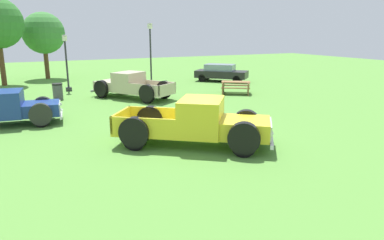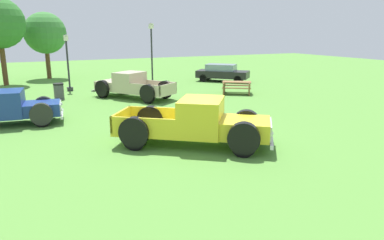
# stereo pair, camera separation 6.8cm
# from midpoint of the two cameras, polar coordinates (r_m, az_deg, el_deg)

# --- Properties ---
(ground_plane) EXTENTS (80.00, 80.00, 0.00)m
(ground_plane) POSITION_cam_midpoint_polar(r_m,az_deg,el_deg) (13.14, 0.51, -3.11)
(ground_plane) COLOR #548C38
(pickup_truck_foreground) EXTENTS (5.46, 4.74, 1.65)m
(pickup_truck_foreground) POSITION_cam_midpoint_polar(r_m,az_deg,el_deg) (12.23, 1.96, -0.59)
(pickup_truck_foreground) COLOR yellow
(pickup_truck_foreground) RESTS_ON ground_plane
(pickup_truck_behind_left) EXTENTS (4.30, 5.17, 1.54)m
(pickup_truck_behind_left) POSITION_cam_midpoint_polar(r_m,az_deg,el_deg) (21.57, -9.99, 5.48)
(pickup_truck_behind_left) COLOR #C6B793
(pickup_truck_behind_left) RESTS_ON ground_plane
(pickup_truck_behind_right) EXTENTS (4.99, 2.38, 1.47)m
(pickup_truck_behind_right) POSITION_cam_midpoint_polar(r_m,az_deg,el_deg) (16.85, -27.19, 1.62)
(pickup_truck_behind_right) COLOR navy
(pickup_truck_behind_right) RESTS_ON ground_plane
(sedan_distant_a) EXTENTS (4.04, 4.04, 1.35)m
(sedan_distant_a) POSITION_cam_midpoint_polar(r_m,az_deg,el_deg) (28.50, 4.95, 7.64)
(sedan_distant_a) COLOR black
(sedan_distant_a) RESTS_ON ground_plane
(lamp_post_near) EXTENTS (0.36, 0.36, 4.50)m
(lamp_post_near) POSITION_cam_midpoint_polar(r_m,az_deg,el_deg) (26.48, -6.42, 10.69)
(lamp_post_near) COLOR #2D2D33
(lamp_post_near) RESTS_ON ground_plane
(lamp_post_far) EXTENTS (0.36, 0.36, 3.71)m
(lamp_post_far) POSITION_cam_midpoint_polar(r_m,az_deg,el_deg) (24.96, -19.29, 8.86)
(lamp_post_far) COLOR #2D2D33
(lamp_post_far) RESTS_ON ground_plane
(picnic_table) EXTENTS (2.32, 2.23, 0.78)m
(picnic_table) POSITION_cam_midpoint_polar(r_m,az_deg,el_deg) (22.87, 7.28, 5.45)
(picnic_table) COLOR olive
(picnic_table) RESTS_ON ground_plane
(trash_can) EXTENTS (0.59, 0.59, 0.95)m
(trash_can) POSITION_cam_midpoint_polar(r_m,az_deg,el_deg) (22.16, -20.55, 4.35)
(trash_can) COLOR #4C4C51
(trash_can) RESTS_ON ground_plane
(oak_tree_west) EXTENTS (3.37, 3.37, 5.43)m
(oak_tree_west) POSITION_cam_midpoint_polar(r_m,az_deg,el_deg) (32.28, -22.49, 12.77)
(oak_tree_west) COLOR brown
(oak_tree_west) RESTS_ON ground_plane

